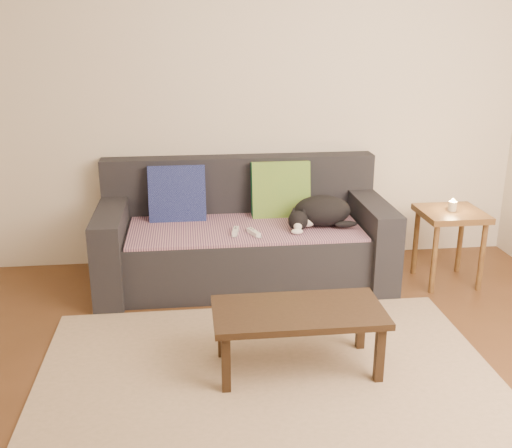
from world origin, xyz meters
name	(u,v)px	position (x,y,z in m)	size (l,w,h in m)	color
ground	(273,399)	(0.00, 0.00, 0.00)	(4.50, 4.50, 0.00)	brown
back_wall	(237,98)	(0.00, 2.00, 1.30)	(4.50, 0.04, 2.60)	beige
sofa	(244,239)	(0.00, 1.57, 0.31)	(2.10, 0.94, 0.87)	#232328
throw_blanket	(245,228)	(0.00, 1.48, 0.43)	(1.66, 0.74, 0.02)	#3F2A4F
cushion_navy	(177,194)	(-0.48, 1.74, 0.63)	(0.42, 0.11, 0.42)	#101546
cushion_green	(280,191)	(0.30, 1.74, 0.63)	(0.44, 0.11, 0.44)	#0D5738
cat	(320,212)	(0.55, 1.44, 0.54)	(0.51, 0.37, 0.22)	black
wii_remote_a	(235,231)	(-0.08, 1.34, 0.46)	(0.15, 0.04, 0.03)	white
wii_remote_b	(254,233)	(0.05, 1.30, 0.46)	(0.15, 0.04, 0.03)	white
side_table	(450,223)	(1.49, 1.33, 0.46)	(0.44, 0.44, 0.55)	brown
candle	(452,206)	(1.49, 1.33, 0.59)	(0.06, 0.06, 0.09)	beige
rug	(269,381)	(0.00, 0.15, 0.01)	(2.50, 1.80, 0.01)	tan
coffee_table	(298,317)	(0.17, 0.26, 0.32)	(0.93, 0.46, 0.37)	black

